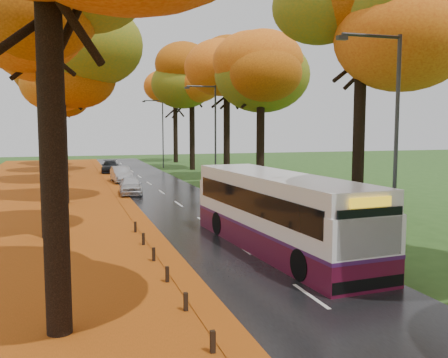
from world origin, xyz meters
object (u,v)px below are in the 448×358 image
streetlamp_near (390,133)px  car_dark (110,167)px  car_white (131,185)px  streetlamp_mid (212,129)px  streetlamp_far (161,128)px  bus (278,211)px  car_silver (121,174)px

streetlamp_near → car_dark: streetlamp_near is taller
car_white → car_dark: (0.00, 17.95, -0.02)m
streetlamp_mid → streetlamp_far: same height
streetlamp_near → car_white: 22.68m
car_white → streetlamp_far: bearing=78.4°
streetlamp_far → streetlamp_near: bearing=-90.0°
streetlamp_mid → bus: bearing=-98.1°
streetlamp_near → car_white: size_ratio=2.09×
car_silver → car_dark: size_ratio=0.96×
car_white → car_silver: bearing=92.8°
car_silver → streetlamp_far: bearing=63.9°
streetlamp_mid → car_dark: (-6.30, 17.36, -4.04)m
car_silver → car_dark: (-0.17, 9.63, -0.06)m
streetlamp_mid → car_silver: 10.64m
streetlamp_near → bus: streetlamp_near is taller
streetlamp_far → car_white: bearing=-105.6°
car_dark → streetlamp_near: bearing=-75.4°
streetlamp_near → bus: size_ratio=0.69×
streetlamp_near → streetlamp_mid: (0.00, 22.00, 0.00)m
streetlamp_near → streetlamp_mid: 22.00m
streetlamp_far → car_white: (-6.30, -22.59, -4.02)m
car_white → streetlamp_near: bearing=-69.7°
streetlamp_near → bus: (-2.67, 3.32, -3.10)m
streetlamp_near → car_dark: 40.07m
streetlamp_near → streetlamp_far: size_ratio=1.00×
streetlamp_mid → bus: streetlamp_mid is taller
streetlamp_near → car_white: streetlamp_near is taller
streetlamp_far → car_silver: (-6.13, -14.27, -3.99)m
streetlamp_far → car_dark: streetlamp_far is taller
streetlamp_near → car_silver: 30.62m
streetlamp_near → car_silver: size_ratio=1.92×
streetlamp_near → car_silver: (-6.13, 29.73, -3.99)m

